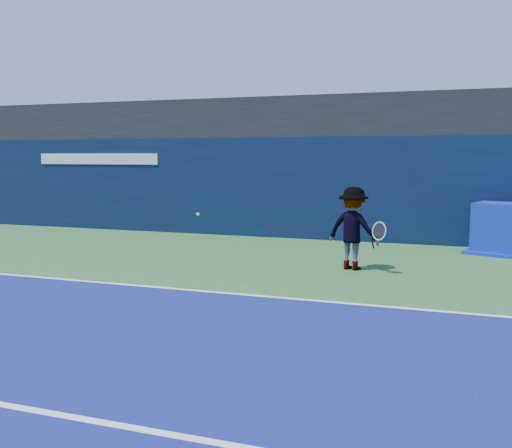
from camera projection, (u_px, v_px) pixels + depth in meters
The scene contains 7 objects.
ground at pixel (110, 342), 7.54m from camera, with size 80.00×80.00×0.00m, color #30672E.
baseline at pixel (204, 291), 10.35m from camera, with size 24.00×0.10×0.01m, color white.
stadium_band at pixel (314, 119), 17.89m from camera, with size 36.00×3.00×1.20m, color black.
back_wall_assembly at pixel (306, 187), 17.21m from camera, with size 36.00×1.03×3.00m.
equipment_cart at pixel (498, 230), 14.36m from camera, with size 1.69×1.69×1.28m.
tennis_player at pixel (353, 228), 12.30m from camera, with size 1.40×0.96×1.79m.
tennis_ball at pixel (198, 214), 13.72m from camera, with size 0.07×0.07×0.07m.
Camera 1 is at (4.22, -6.26, 2.46)m, focal length 40.00 mm.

